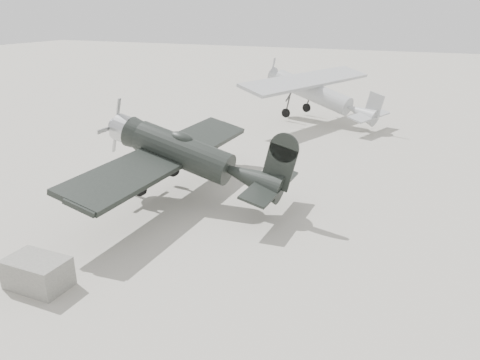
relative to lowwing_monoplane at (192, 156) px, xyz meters
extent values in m
plane|color=#A4A192|center=(0.93, -3.55, -1.93)|extent=(160.00, 160.00, 0.00)
cylinder|color=black|center=(-0.37, 0.00, 0.07)|extent=(4.12, 1.33, 1.31)
cone|color=black|center=(2.72, -0.01, 0.11)|extent=(2.44, 1.23, 1.22)
cylinder|color=#ADB0B2|center=(-3.22, 0.01, 0.07)|extent=(0.85, 1.16, 1.16)
cone|color=#ADB0B2|center=(-3.79, 0.02, 0.07)|extent=(0.33, 0.53, 0.52)
cube|color=#ADB0B2|center=(-3.72, 0.02, 0.07)|extent=(0.06, 0.17, 2.43)
ellipsoid|color=black|center=(-0.56, 0.00, 0.65)|extent=(1.03, 0.64, 0.43)
cube|color=black|center=(-1.03, 0.00, -0.26)|extent=(2.01, 11.23, 0.21)
cube|color=black|center=(3.46, -0.01, 0.16)|extent=(1.05, 3.93, 0.09)
cube|color=black|center=(3.60, -0.01, 0.96)|extent=(1.12, 0.10, 1.68)
cylinder|color=black|center=(-1.41, -1.26, -1.54)|extent=(0.64, 0.15, 0.64)
cylinder|color=black|center=(-1.40, 1.27, -1.54)|extent=(0.64, 0.15, 0.64)
cylinder|color=#333333|center=(-1.41, -1.26, -0.91)|extent=(0.10, 0.10, 1.31)
cylinder|color=#333333|center=(-1.40, 1.27, -0.91)|extent=(0.10, 0.10, 1.31)
cylinder|color=black|center=(3.70, -0.02, -0.29)|extent=(0.21, 0.08, 0.21)
cylinder|color=#939698|center=(0.53, 16.15, 0.11)|extent=(6.00, 3.13, 1.25)
cone|color=#939698|center=(4.29, 14.84, 0.11)|extent=(2.31, 1.75, 1.14)
cone|color=#939698|center=(-2.59, 17.23, 0.11)|extent=(1.03, 1.34, 1.18)
cube|color=#939698|center=(-3.02, 17.38, 0.11)|extent=(0.11, 0.17, 2.51)
cube|color=#939698|center=(0.10, 16.30, 0.82)|extent=(6.15, 12.54, 0.20)
cube|color=#939698|center=(4.83, 14.66, 0.17)|extent=(2.24, 3.99, 0.09)
cube|color=#939698|center=(4.94, 14.62, 0.91)|extent=(1.00, 0.42, 1.48)
cylinder|color=black|center=(-0.75, 15.27, -1.62)|extent=(0.65, 0.36, 0.64)
cylinder|color=black|center=(0.08, 17.63, -1.62)|extent=(0.65, 0.36, 0.64)
cylinder|color=#333333|center=(-0.75, 15.27, -0.97)|extent=(0.13, 0.13, 1.37)
cylinder|color=#333333|center=(0.08, 17.63, -0.97)|extent=(0.13, 0.13, 1.37)
cylinder|color=black|center=(5.04, 14.58, -0.23)|extent=(0.22, 0.14, 0.20)
cube|color=slate|center=(-0.97, -7.36, -1.49)|extent=(1.78, 1.12, 0.89)
camera|label=1|loc=(8.98, -15.65, 5.63)|focal=35.00mm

